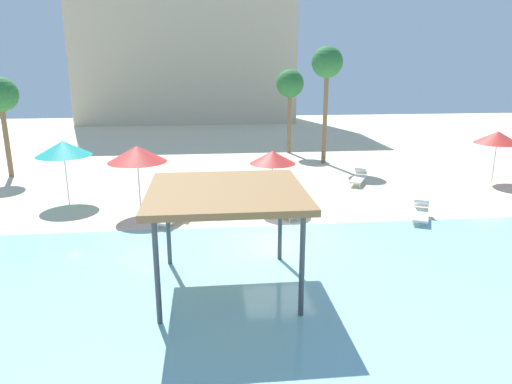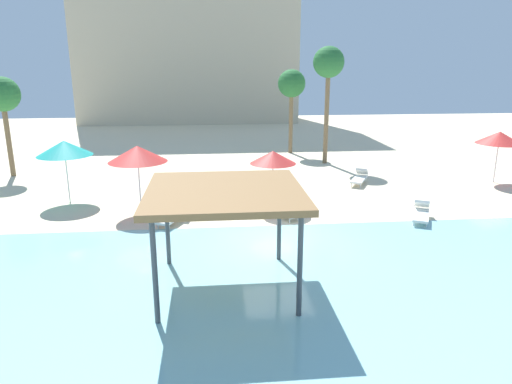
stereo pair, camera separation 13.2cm
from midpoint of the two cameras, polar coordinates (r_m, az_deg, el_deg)
The scene contains 16 objects.
ground_plane at distance 17.34m, azimuth 2.45°, elevation -5.86°, with size 80.00×80.00×0.00m, color beige.
lagoon_water at distance 12.67m, azimuth 6.01°, elevation -14.45°, with size 44.00×13.50×0.04m, color #8CC6CC.
shade_pavilion at distance 12.92m, azimuth -3.89°, elevation -0.40°, with size 4.27×4.27×2.97m.
beach_umbrella_red_0 at distance 20.53m, azimuth 1.84°, elevation 4.22°, with size 2.02×2.02×2.57m.
beach_umbrella_red_1 at distance 28.09m, azimuth 27.10°, elevation 5.91°, with size 2.35×2.35×2.76m.
beach_umbrella_red_2 at distance 20.47m, azimuth -14.40°, elevation 4.48°, with size 2.49×2.49×2.91m.
beach_umbrella_teal_3 at distance 23.04m, azimuth -22.47°, elevation 4.91°, with size 2.47×2.47×2.87m.
lounge_chair_0 at distance 19.84m, azimuth 2.72°, elevation -2.04°, with size 1.51×1.93×0.74m.
lounge_chair_1 at distance 19.36m, azimuth -10.09°, elevation -2.73°, with size 1.31×1.98×0.74m.
lounge_chair_2 at distance 20.65m, azimuth -3.43°, elevation -1.34°, with size 0.79×1.95×0.74m.
lounge_chair_3 at distance 25.73m, azimuth 12.17°, elevation 1.75°, with size 1.44×1.95×0.74m.
lounge_chair_4 at distance 20.50m, azimuth 19.14°, elevation -2.33°, with size 1.36×1.97×0.74m.
palm_tree_0 at distance 33.23m, azimuth 4.02°, elevation 12.77°, with size 1.90×1.90×5.79m.
palm_tree_1 at distance 29.59m, azimuth -28.68°, elevation 10.13°, with size 1.90×1.90×5.54m.
palm_tree_2 at distance 29.93m, azimuth 8.47°, elevation 14.91°, with size 1.90×1.90×7.21m.
hotel_block_0 at distance 52.86m, azimuth -8.67°, elevation 20.03°, with size 22.46×8.26×21.09m, color beige.
Camera 1 is at (-2.48, -15.94, 6.35)m, focal length 33.03 mm.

